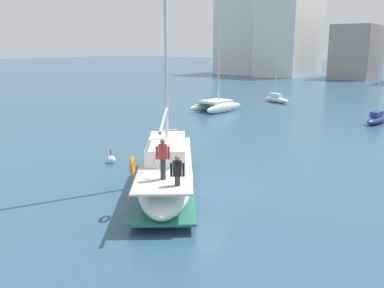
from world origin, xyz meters
TOP-DOWN VIEW (x-y plane):
  - ground_plane at (0.00, 0.00)m, footprint 400.00×400.00m
  - main_sailboat at (-1.05, -1.12)m, footprint 7.62×9.16m
  - moored_sloop_far at (2.91, 22.46)m, footprint 1.42×4.14m
  - moored_catamaran at (-11.93, 20.55)m, footprint 3.17×5.81m
  - moored_cutter_left at (-9.74, 30.36)m, footprint 3.98×2.60m
  - mooring_buoy at (-6.49, 0.71)m, footprint 0.53×0.53m

SIDE VIEW (x-z plane):
  - ground_plane at x=0.00m, z-range 0.00..0.00m
  - mooring_buoy at x=-6.49m, z-range -0.27..0.59m
  - moored_sloop_far at x=2.91m, z-range -2.14..3.04m
  - moored_cutter_left at x=-9.74m, z-range -2.45..3.36m
  - moored_catamaran at x=-11.93m, z-range -3.55..4.84m
  - main_sailboat at x=-1.05m, z-range -5.55..7.37m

